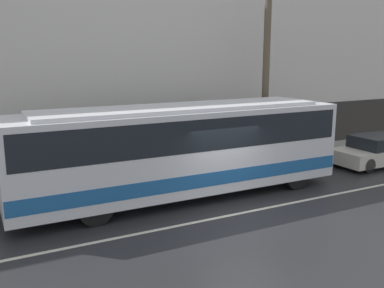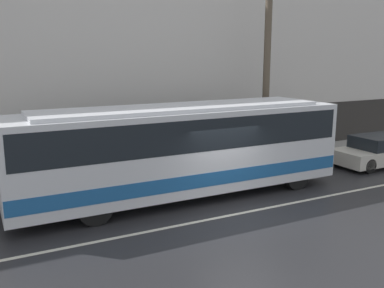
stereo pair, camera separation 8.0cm
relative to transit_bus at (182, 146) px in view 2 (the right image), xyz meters
name	(u,v)px [view 2 (the right image)]	position (x,y,z in m)	size (l,w,h in m)	color
ground_plane	(241,213)	(0.93, -2.22, -1.77)	(60.00, 60.00, 0.00)	#262628
sidewalk	(171,171)	(0.93, 2.98, -1.68)	(60.00, 2.38, 0.17)	gray
building_facade	(157,63)	(0.93, 4.31, 2.67)	(60.00, 0.35, 9.21)	silver
lane_stripe	(241,213)	(0.93, -2.22, -1.77)	(54.00, 0.14, 0.01)	beige
transit_bus	(182,146)	(0.00, 0.00, 0.00)	(11.35, 2.51, 3.14)	silver
sedan_white_front	(379,151)	(9.66, 0.00, -1.16)	(4.40, 1.82, 1.31)	beige
utility_pole_near	(266,79)	(5.08, 2.26, 1.98)	(0.29, 0.29, 7.15)	brown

